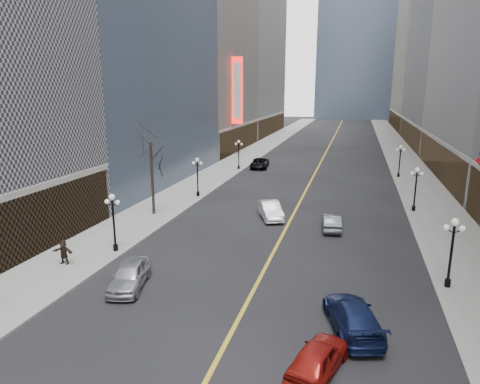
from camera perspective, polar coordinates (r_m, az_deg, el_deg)
The scene contains 20 objects.
sidewalk_east at distance 69.10m, azimuth 21.90°, elevation 2.38°, with size 6.00×230.00×0.15m, color gray.
sidewalk_west at distance 71.35m, azimuth -1.02°, elevation 3.69°, with size 6.00×230.00×0.15m, color gray.
lane_line at distance 78.67m, azimuth 10.92°, elevation 4.32°, with size 0.25×200.00×0.02m, color gold.
bldg_east_d at distance 149.67m, azimuth 25.98°, elevation 19.53°, with size 26.60×46.60×62.80m.
bldg_west_c at distance 92.55m, azimuth -8.11°, elevation 21.44°, with size 26.60×30.60×50.80m.
streetlamp_east_1 at distance 29.71m, azimuth 26.44°, elevation -6.42°, with size 1.26×0.44×4.52m.
streetlamp_east_2 at distance 46.87m, azimuth 22.41°, elevation 0.93°, with size 1.26×0.44×4.52m.
streetlamp_east_3 at distance 64.48m, azimuth 20.56°, elevation 4.30°, with size 1.26×0.44×4.52m.
streetlamp_west_1 at distance 33.90m, azimuth -16.53°, elevation -3.16°, with size 1.26×0.44×4.52m.
streetlamp_west_2 at distance 49.63m, azimuth -5.69°, elevation 2.55°, with size 1.26×0.44×4.52m.
streetlamp_west_3 at distance 66.52m, azimuth -0.17°, elevation 5.43°, with size 1.26×0.44×4.52m.
theatre_marquee at distance 80.42m, azimuth -0.34°, elevation 13.34°, with size 2.00×0.55×12.00m.
tree_west_far at distance 42.53m, azimuth -11.78°, elevation 5.05°, with size 3.60×3.60×7.92m.
car_nb_near at distance 28.55m, azimuth -14.53°, elevation -10.67°, with size 1.95×4.84×1.65m, color #B6B8BE.
car_nb_mid at distance 41.85m, azimuth 4.08°, elevation -2.43°, with size 1.74×4.99×1.65m, color white.
car_nb_far at distance 68.47m, azimuth 2.63°, elevation 3.86°, with size 2.62×5.69×1.58m, color black.
car_sb_near at distance 23.94m, azimuth 14.81°, elevation -15.71°, with size 2.26×5.57×1.62m, color #121B43.
car_sb_mid at distance 20.63m, azimuth 10.38°, elevation -20.90°, with size 1.74×4.32×1.47m, color maroon.
car_sb_far at distance 39.32m, azimuth 12.12°, elevation -3.91°, with size 1.53×4.39×1.45m, color #4D5355.
ped_west_far at distance 33.18m, azimuth -22.47°, elevation -7.42°, with size 1.64×0.47×1.77m, color black.
Camera 1 is at (5.64, 2.51, 12.34)m, focal length 32.00 mm.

